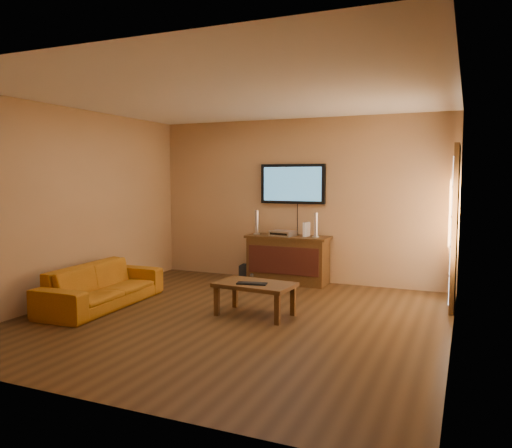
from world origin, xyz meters
The scene contains 14 objects.
ground_plane centered at (0.00, 0.00, 0.00)m, with size 5.00×5.00×0.00m, color #38230F.
room_walls centered at (0.00, 0.62, 1.69)m, with size 5.00×5.00×5.00m.
french_door centered at (2.46, 1.70, 1.05)m, with size 0.07×1.02×2.22m.
media_console centered at (-0.08, 2.23, 0.39)m, with size 1.37×0.52×0.78m.
television centered at (-0.08, 2.45, 1.62)m, with size 1.11×0.08×0.66m.
coffee_table centered at (0.19, 0.22, 0.36)m, with size 1.01×0.66×0.42m.
sofa centered at (-1.90, -0.14, 0.37)m, with size 1.90×0.56×0.74m, color #A86212.
speaker_left centered at (-0.64, 2.24, 0.97)m, with size 0.11×0.11×0.40m.
speaker_right centered at (0.38, 2.24, 0.96)m, with size 0.11×0.11×0.39m.
av_receiver centered at (-0.15, 2.18, 0.82)m, with size 0.38×0.27×0.09m, color silver.
game_console centered at (0.22, 2.26, 0.90)m, with size 0.05×0.17×0.23m, color white.
subwoofer centered at (-0.76, 2.16, 0.13)m, with size 0.26×0.26×0.26m, color black.
bottle centered at (-0.59, 1.91, 0.08)m, with size 0.06×0.06×0.18m.
keyboard centered at (0.19, 0.14, 0.43)m, with size 0.39×0.20×0.02m.
Camera 1 is at (2.62, -5.42, 1.74)m, focal length 35.00 mm.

